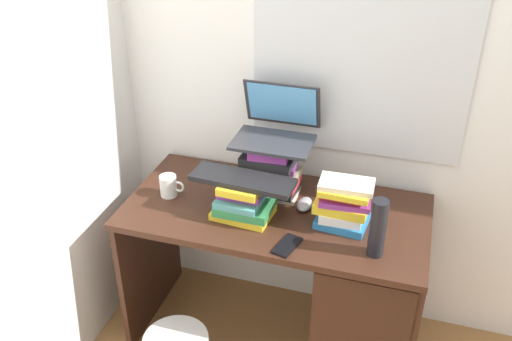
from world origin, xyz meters
TOP-DOWN VIEW (x-y plane):
  - ground_plane at (0.00, 0.00)m, footprint 6.00×6.00m
  - wall_back at (0.00, 0.36)m, footprint 6.00×0.06m
  - wall_left at (-0.84, 0.00)m, footprint 0.05×6.00m
  - desk at (0.32, -0.02)m, footprint 1.27×0.63m
  - book_stack_tall at (-0.05, 0.11)m, footprint 0.25×0.20m
  - book_stack_keyboard_riser at (-0.12, -0.08)m, footprint 0.25×0.20m
  - book_stack_side at (0.28, -0.03)m, footprint 0.23×0.18m
  - laptop at (-0.05, 0.18)m, footprint 0.33×0.30m
  - keyboard at (-0.12, -0.08)m, footprint 0.43×0.17m
  - computer_mouse at (0.11, 0.04)m, footprint 0.06×0.10m
  - mug at (-0.47, -0.03)m, footprint 0.11×0.07m
  - water_bottle at (0.43, -0.18)m, footprint 0.06×0.06m
  - cell_phone at (0.11, -0.23)m, footprint 0.10×0.15m

SIDE VIEW (x-z plane):
  - ground_plane at x=0.00m, z-range 0.00..0.00m
  - desk at x=0.32m, z-range 0.03..0.77m
  - cell_phone at x=0.11m, z-range 0.74..0.75m
  - computer_mouse at x=0.11m, z-range 0.74..0.77m
  - mug at x=-0.47m, z-range 0.74..0.83m
  - book_stack_keyboard_riser at x=-0.12m, z-range 0.73..0.89m
  - book_stack_side at x=0.28m, z-range 0.73..0.94m
  - water_bottle at x=0.43m, z-range 0.74..0.97m
  - book_stack_tall at x=-0.05m, z-range 0.74..0.98m
  - keyboard at x=-0.12m, z-range 0.89..0.92m
  - laptop at x=-0.05m, z-range 0.92..1.15m
  - wall_back at x=0.00m, z-range 0.00..2.60m
  - wall_left at x=-0.84m, z-range 0.00..2.60m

